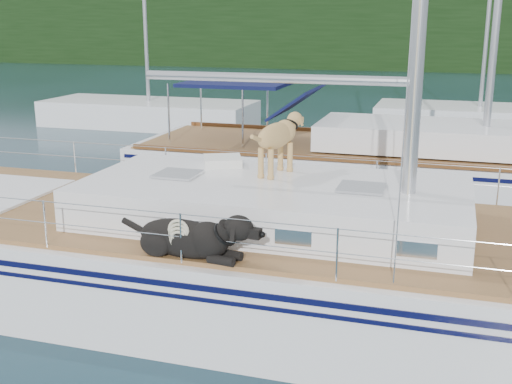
% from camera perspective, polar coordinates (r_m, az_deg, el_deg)
% --- Properties ---
extents(ground, '(120.00, 120.00, 0.00)m').
position_cam_1_polar(ground, '(9.54, -3.27, -9.39)').
color(ground, black).
rests_on(ground, ground).
extents(tree_line, '(90.00, 3.00, 6.00)m').
position_cam_1_polar(tree_line, '(53.22, 14.16, 13.65)').
color(tree_line, black).
rests_on(tree_line, ground).
extents(shore_bank, '(92.00, 1.00, 1.20)m').
position_cam_1_polar(shore_bank, '(54.51, 14.07, 11.15)').
color(shore_bank, '#595147').
rests_on(shore_bank, ground).
extents(main_sailboat, '(12.00, 3.80, 14.01)m').
position_cam_1_polar(main_sailboat, '(9.24, -2.79, -5.66)').
color(main_sailboat, white).
rests_on(main_sailboat, ground).
extents(neighbor_sailboat, '(11.00, 3.50, 13.30)m').
position_cam_1_polar(neighbor_sailboat, '(14.99, 10.68, 2.04)').
color(neighbor_sailboat, white).
rests_on(neighbor_sailboat, ground).
extents(bg_boat_west, '(8.00, 3.00, 11.65)m').
position_cam_1_polar(bg_boat_west, '(24.98, -9.47, 6.85)').
color(bg_boat_west, white).
rests_on(bg_boat_west, ground).
extents(bg_boat_center, '(7.20, 3.00, 11.65)m').
position_cam_1_polar(bg_boat_center, '(24.39, 19.20, 6.03)').
color(bg_boat_center, white).
rests_on(bg_boat_center, ground).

